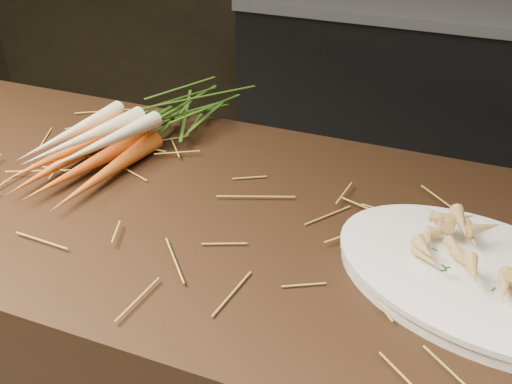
% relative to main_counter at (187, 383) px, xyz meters
% --- Properties ---
extents(main_counter, '(2.40, 0.70, 0.90)m').
position_rel_main_counter_xyz_m(main_counter, '(0.00, 0.00, 0.00)').
color(main_counter, black).
rests_on(main_counter, ground).
extents(back_counter, '(1.82, 0.62, 0.84)m').
position_rel_main_counter_xyz_m(back_counter, '(0.30, 1.88, -0.03)').
color(back_counter, black).
rests_on(back_counter, ground).
extents(straw_bedding, '(1.40, 0.60, 0.02)m').
position_rel_main_counter_xyz_m(straw_bedding, '(0.00, 0.00, 0.46)').
color(straw_bedding, '#AA8A3C').
rests_on(straw_bedding, main_counter).
extents(root_veg_bunch, '(0.24, 0.57, 0.10)m').
position_rel_main_counter_xyz_m(root_veg_bunch, '(-0.16, 0.18, 0.50)').
color(root_veg_bunch, '#DA5614').
rests_on(root_veg_bunch, main_counter).
extents(serving_platter, '(0.50, 0.42, 0.02)m').
position_rel_main_counter_xyz_m(serving_platter, '(0.52, -0.05, 0.46)').
color(serving_platter, white).
rests_on(serving_platter, main_counter).
extents(roasted_veg_heap, '(0.25, 0.22, 0.05)m').
position_rel_main_counter_xyz_m(roasted_veg_heap, '(0.52, -0.05, 0.50)').
color(roasted_veg_heap, tan).
rests_on(roasted_veg_heap, serving_platter).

